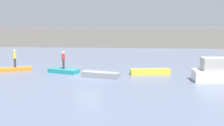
% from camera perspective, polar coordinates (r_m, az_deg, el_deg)
% --- Properties ---
extents(ground_plane, '(120.00, 120.00, 0.00)m').
position_cam_1_polar(ground_plane, '(26.80, -4.65, -2.64)').
color(ground_plane, slate).
extents(embankment_wall, '(80.00, 1.20, 3.85)m').
position_cam_1_polar(embankment_wall, '(54.34, 0.43, 5.09)').
color(embankment_wall, gray).
rests_on(embankment_wall, ground_plane).
extents(motorboat, '(5.49, 2.12, 2.03)m').
position_cam_1_polar(motorboat, '(26.13, 21.19, -1.80)').
color(motorboat, white).
rests_on(motorboat, ground_plane).
extents(rowboat_orange, '(3.42, 2.44, 0.36)m').
position_cam_1_polar(rowboat_orange, '(31.12, -18.69, -1.16)').
color(rowboat_orange, orange).
rests_on(rowboat_orange, ground_plane).
extents(rowboat_teal, '(3.27, 2.17, 0.40)m').
position_cam_1_polar(rowboat_teal, '(28.79, -9.58, -1.55)').
color(rowboat_teal, teal).
rests_on(rowboat_teal, ground_plane).
extents(rowboat_grey, '(3.62, 1.89, 0.51)m').
position_cam_1_polar(rowboat_grey, '(26.09, -2.24, -2.36)').
color(rowboat_grey, gray).
rests_on(rowboat_grey, ground_plane).
extents(rowboat_yellow, '(3.92, 1.57, 0.52)m').
position_cam_1_polar(rowboat_yellow, '(27.87, 7.59, -1.72)').
color(rowboat_yellow, gold).
rests_on(rowboat_yellow, ground_plane).
extents(person_yellow_shirt, '(0.32, 0.32, 1.84)m').
position_cam_1_polar(person_yellow_shirt, '(30.95, -18.79, 1.05)').
color(person_yellow_shirt, '#38332D').
rests_on(person_yellow_shirt, rowboat_orange).
extents(person_red_shirt, '(0.32, 0.32, 1.74)m').
position_cam_1_polar(person_red_shirt, '(28.61, -9.64, 0.78)').
color(person_red_shirt, '#38332D').
rests_on(person_red_shirt, rowboat_teal).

